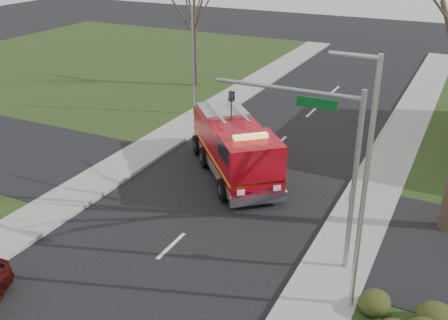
% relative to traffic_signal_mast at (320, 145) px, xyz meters
% --- Properties ---
extents(ground, '(120.00, 120.00, 0.00)m').
position_rel_traffic_signal_mast_xyz_m(ground, '(-5.21, -1.50, -4.71)').
color(ground, black).
rests_on(ground, ground).
extents(sidewalk_right, '(2.40, 80.00, 0.15)m').
position_rel_traffic_signal_mast_xyz_m(sidewalk_right, '(0.99, -1.50, -4.63)').
color(sidewalk_right, gray).
rests_on(sidewalk_right, ground).
extents(sidewalk_left, '(2.40, 80.00, 0.15)m').
position_rel_traffic_signal_mast_xyz_m(sidewalk_left, '(-11.41, -1.50, -4.63)').
color(sidewalk_left, gray).
rests_on(sidewalk_left, ground).
extents(hedge_corner, '(2.80, 2.00, 0.90)m').
position_rel_traffic_signal_mast_xyz_m(hedge_corner, '(3.79, -2.50, -4.13)').
color(hedge_corner, '#2C3312').
rests_on(hedge_corner, lawn_right).
extents(bare_tree_left, '(4.50, 4.50, 9.00)m').
position_rel_traffic_signal_mast_xyz_m(bare_tree_left, '(-15.21, 18.50, 0.86)').
color(bare_tree_left, '#3A2F22').
rests_on(bare_tree_left, ground).
extents(traffic_signal_mast, '(5.29, 0.18, 6.80)m').
position_rel_traffic_signal_mast_xyz_m(traffic_signal_mast, '(0.00, 0.00, 0.00)').
color(traffic_signal_mast, gray).
rests_on(traffic_signal_mast, ground).
extents(streetlight_pole, '(1.48, 0.16, 8.40)m').
position_rel_traffic_signal_mast_xyz_m(streetlight_pole, '(1.93, -2.00, -0.16)').
color(streetlight_pole, '#B7BABF').
rests_on(streetlight_pole, ground).
extents(utility_pole_far, '(0.14, 0.14, 7.00)m').
position_rel_traffic_signal_mast_xyz_m(utility_pole_far, '(-12.01, 12.50, -1.21)').
color(utility_pole_far, gray).
rests_on(utility_pole_far, ground).
extents(fire_engine, '(6.96, 7.42, 3.07)m').
position_rel_traffic_signal_mast_xyz_m(fire_engine, '(-5.72, 5.49, -3.32)').
color(fire_engine, '#9F0711').
rests_on(fire_engine, ground).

